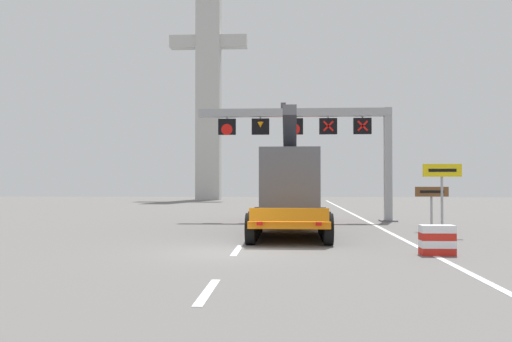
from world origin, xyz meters
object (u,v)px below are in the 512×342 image
at_px(overhead_lane_gantry, 317,130).
at_px(bridge_pylon_distant, 209,69).
at_px(heavy_haul_truck_orange, 290,186).
at_px(tourist_info_sign_brown, 432,197).
at_px(crash_barrier_striped, 437,240).
at_px(exit_sign_yellow, 442,182).

xyz_separation_m(overhead_lane_gantry, bridge_pylon_distant, (-10.77, 32.35, 10.19)).
bearing_deg(heavy_haul_truck_orange, tourist_info_sign_brown, -17.51).
bearing_deg(crash_barrier_striped, heavy_haul_truck_orange, 114.00).
height_order(heavy_haul_truck_orange, bridge_pylon_distant, bridge_pylon_distant).
bearing_deg(heavy_haul_truck_orange, bridge_pylon_distant, 104.45).
height_order(overhead_lane_gantry, crash_barrier_striped, overhead_lane_gantry).
bearing_deg(heavy_haul_truck_orange, overhead_lane_gantry, 67.66).
bearing_deg(heavy_haul_truck_orange, exit_sign_yellow, -36.14).
relative_size(heavy_haul_truck_orange, exit_sign_yellow, 4.87).
bearing_deg(crash_barrier_striped, bridge_pylon_distant, 106.57).
distance_m(exit_sign_yellow, tourist_info_sign_brown, 2.52).
xyz_separation_m(overhead_lane_gantry, exit_sign_yellow, (4.49, -8.00, -2.84)).
relative_size(overhead_lane_gantry, bridge_pylon_distant, 0.37).
height_order(exit_sign_yellow, bridge_pylon_distant, bridge_pylon_distant).
bearing_deg(exit_sign_yellow, bridge_pylon_distant, 110.72).
relative_size(heavy_haul_truck_orange, bridge_pylon_distant, 0.47).
bearing_deg(tourist_info_sign_brown, bridge_pylon_distant, 112.20).
bearing_deg(bridge_pylon_distant, crash_barrier_striped, -73.43).
height_order(overhead_lane_gantry, exit_sign_yellow, overhead_lane_gantry).
relative_size(heavy_haul_truck_orange, crash_barrier_striped, 13.93).
bearing_deg(bridge_pylon_distant, tourist_info_sign_brown, -67.80).
height_order(overhead_lane_gantry, heavy_haul_truck_orange, overhead_lane_gantry).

